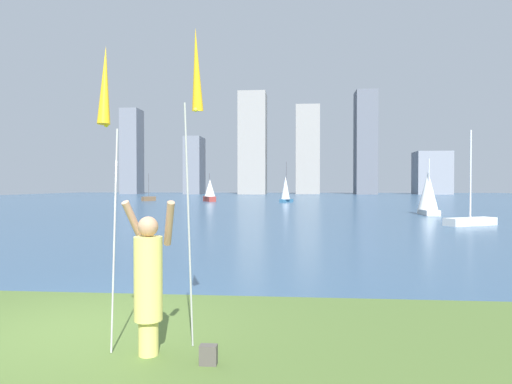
{
  "coord_description": "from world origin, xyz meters",
  "views": [
    {
      "loc": [
        3.32,
        -6.4,
        2.18
      ],
      "look_at": [
        1.56,
        13.9,
        1.85
      ],
      "focal_mm": 31.1,
      "sensor_mm": 36.0,
      "label": 1
    }
  ],
  "objects_px": {
    "person": "(148,279)",
    "sailboat_5": "(470,220)",
    "kite_flag_left": "(105,95)",
    "sailboat_7": "(149,199)",
    "sailboat_3": "(428,194)",
    "sailboat_1": "(210,191)",
    "kite_flag_right": "(196,79)",
    "bag": "(208,355)",
    "sailboat_0": "(286,189)"
  },
  "relations": [
    {
      "from": "person",
      "to": "sailboat_5",
      "type": "distance_m",
      "value": 22.39
    },
    {
      "from": "kite_flag_left",
      "to": "sailboat_7",
      "type": "distance_m",
      "value": 56.56
    },
    {
      "from": "sailboat_3",
      "to": "sailboat_7",
      "type": "relative_size",
      "value": 1.1
    },
    {
      "from": "sailboat_1",
      "to": "sailboat_7",
      "type": "distance_m",
      "value": 8.82
    },
    {
      "from": "person",
      "to": "sailboat_3",
      "type": "xyz_separation_m",
      "value": [
        11.65,
        27.94,
        0.57
      ]
    },
    {
      "from": "sailboat_5",
      "to": "kite_flag_right",
      "type": "bearing_deg",
      "value": -120.04
    },
    {
      "from": "kite_flag_left",
      "to": "kite_flag_right",
      "type": "distance_m",
      "value": 1.27
    },
    {
      "from": "kite_flag_right",
      "to": "sailboat_3",
      "type": "distance_m",
      "value": 29.63
    },
    {
      "from": "bag",
      "to": "kite_flag_right",
      "type": "bearing_deg",
      "value": 111.88
    },
    {
      "from": "kite_flag_right",
      "to": "sailboat_1",
      "type": "distance_m",
      "value": 52.87
    },
    {
      "from": "sailboat_0",
      "to": "sailboat_5",
      "type": "relative_size",
      "value": 1.0
    },
    {
      "from": "kite_flag_right",
      "to": "bag",
      "type": "height_order",
      "value": "kite_flag_right"
    },
    {
      "from": "sailboat_0",
      "to": "sailboat_1",
      "type": "distance_m",
      "value": 10.29
    },
    {
      "from": "kite_flag_right",
      "to": "bag",
      "type": "relative_size",
      "value": 18.13
    },
    {
      "from": "kite_flag_left",
      "to": "sailboat_0",
      "type": "distance_m",
      "value": 50.69
    },
    {
      "from": "sailboat_3",
      "to": "sailboat_5",
      "type": "xyz_separation_m",
      "value": [
        -0.31,
        -8.64,
        -1.25
      ]
    },
    {
      "from": "person",
      "to": "sailboat_7",
      "type": "height_order",
      "value": "sailboat_7"
    },
    {
      "from": "bag",
      "to": "sailboat_3",
      "type": "relative_size",
      "value": 0.06
    },
    {
      "from": "sailboat_3",
      "to": "person",
      "type": "bearing_deg",
      "value": -112.63
    },
    {
      "from": "sailboat_1",
      "to": "sailboat_5",
      "type": "height_order",
      "value": "sailboat_5"
    },
    {
      "from": "kite_flag_right",
      "to": "sailboat_0",
      "type": "bearing_deg",
      "value": 89.69
    },
    {
      "from": "sailboat_0",
      "to": "sailboat_5",
      "type": "bearing_deg",
      "value": -71.3
    },
    {
      "from": "sailboat_1",
      "to": "sailboat_3",
      "type": "xyz_separation_m",
      "value": [
        20.97,
        -24.53,
        0.16
      ]
    },
    {
      "from": "kite_flag_right",
      "to": "sailboat_0",
      "type": "xyz_separation_m",
      "value": [
        0.27,
        49.95,
        -2.01
      ]
    },
    {
      "from": "kite_flag_right",
      "to": "sailboat_7",
      "type": "height_order",
      "value": "kite_flag_right"
    },
    {
      "from": "sailboat_5",
      "to": "sailboat_7",
      "type": "relative_size",
      "value": 1.37
    },
    {
      "from": "sailboat_3",
      "to": "sailboat_5",
      "type": "bearing_deg",
      "value": -92.07
    },
    {
      "from": "bag",
      "to": "sailboat_5",
      "type": "xyz_separation_m",
      "value": [
        10.51,
        19.55,
        0.17
      ]
    },
    {
      "from": "kite_flag_right",
      "to": "sailboat_7",
      "type": "bearing_deg",
      "value": 109.25
    },
    {
      "from": "kite_flag_left",
      "to": "sailboat_5",
      "type": "height_order",
      "value": "sailboat_5"
    },
    {
      "from": "sailboat_0",
      "to": "sailboat_7",
      "type": "height_order",
      "value": "sailboat_0"
    },
    {
      "from": "sailboat_3",
      "to": "kite_flag_right",
      "type": "bearing_deg",
      "value": -112.15
    },
    {
      "from": "sailboat_0",
      "to": "bag",
      "type": "bearing_deg",
      "value": -89.94
    },
    {
      "from": "sailboat_5",
      "to": "sailboat_7",
      "type": "height_order",
      "value": "sailboat_5"
    },
    {
      "from": "kite_flag_right",
      "to": "sailboat_5",
      "type": "xyz_separation_m",
      "value": [
        10.83,
        18.74,
        -3.35
      ]
    },
    {
      "from": "kite_flag_left",
      "to": "kite_flag_right",
      "type": "relative_size",
      "value": 0.9
    },
    {
      "from": "kite_flag_right",
      "to": "sailboat_5",
      "type": "relative_size",
      "value": 0.84
    },
    {
      "from": "sailboat_3",
      "to": "sailboat_5",
      "type": "distance_m",
      "value": 8.74
    },
    {
      "from": "person",
      "to": "sailboat_0",
      "type": "bearing_deg",
      "value": 97.61
    },
    {
      "from": "sailboat_3",
      "to": "sailboat_5",
      "type": "height_order",
      "value": "sailboat_5"
    },
    {
      "from": "person",
      "to": "kite_flag_right",
      "type": "bearing_deg",
      "value": 56.91
    },
    {
      "from": "person",
      "to": "bag",
      "type": "bearing_deg",
      "value": -8.25
    },
    {
      "from": "kite_flag_left",
      "to": "kite_flag_right",
      "type": "bearing_deg",
      "value": 34.95
    },
    {
      "from": "sailboat_0",
      "to": "sailboat_5",
      "type": "xyz_separation_m",
      "value": [
        10.57,
        -31.21,
        -1.34
      ]
    },
    {
      "from": "sailboat_5",
      "to": "sailboat_3",
      "type": "bearing_deg",
      "value": 87.93
    },
    {
      "from": "bag",
      "to": "sailboat_1",
      "type": "distance_m",
      "value": 53.7
    },
    {
      "from": "sailboat_5",
      "to": "sailboat_7",
      "type": "bearing_deg",
      "value": 130.58
    },
    {
      "from": "sailboat_0",
      "to": "sailboat_3",
      "type": "bearing_deg",
      "value": -64.27
    },
    {
      "from": "kite_flag_left",
      "to": "sailboat_5",
      "type": "xyz_separation_m",
      "value": [
        11.83,
        19.43,
        -3.01
      ]
    },
    {
      "from": "bag",
      "to": "sailboat_0",
      "type": "height_order",
      "value": "sailboat_0"
    }
  ]
}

